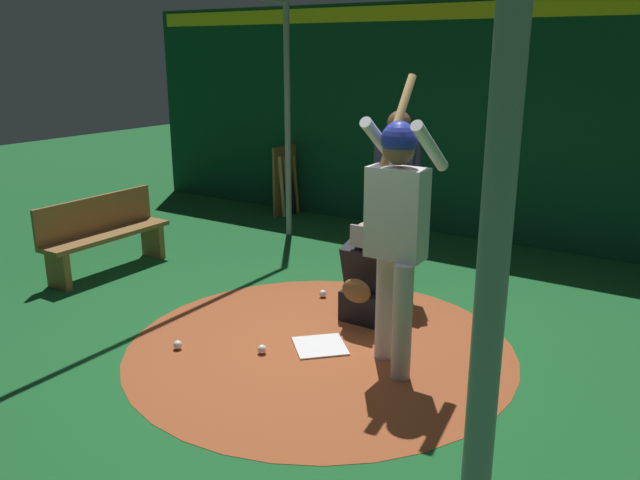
{
  "coord_description": "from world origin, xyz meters",
  "views": [
    {
      "loc": [
        4.19,
        2.72,
        2.42
      ],
      "look_at": [
        0.0,
        0.0,
        0.95
      ],
      "focal_mm": 36.22,
      "sensor_mm": 36.0,
      "label": 1
    }
  ],
  "objects_px": {
    "catcher": "(366,283)",
    "baseball_2": "(178,345)",
    "batter": "(397,221)",
    "home_plate": "(320,346)",
    "bench": "(104,233)",
    "baseball_1": "(262,349)",
    "baseball_0": "(323,294)",
    "bat_rack": "(291,181)",
    "umpire": "(397,192)"
  },
  "relations": [
    {
      "from": "home_plate",
      "to": "umpire",
      "type": "distance_m",
      "value": 1.86
    },
    {
      "from": "catcher",
      "to": "baseball_2",
      "type": "distance_m",
      "value": 1.76
    },
    {
      "from": "bench",
      "to": "catcher",
      "type": "bearing_deg",
      "value": 96.49
    },
    {
      "from": "baseball_0",
      "to": "baseball_2",
      "type": "relative_size",
      "value": 1.0
    },
    {
      "from": "bench",
      "to": "baseball_2",
      "type": "xyz_separation_m",
      "value": [
        1.04,
        2.15,
        -0.4
      ]
    },
    {
      "from": "baseball_0",
      "to": "baseball_2",
      "type": "height_order",
      "value": "same"
    },
    {
      "from": "baseball_2",
      "to": "bench",
      "type": "bearing_deg",
      "value": -115.75
    },
    {
      "from": "catcher",
      "to": "baseball_0",
      "type": "height_order",
      "value": "catcher"
    },
    {
      "from": "bat_rack",
      "to": "bench",
      "type": "relative_size",
      "value": 0.67
    },
    {
      "from": "baseball_2",
      "to": "batter",
      "type": "bearing_deg",
      "value": 113.4
    },
    {
      "from": "home_plate",
      "to": "catcher",
      "type": "bearing_deg",
      "value": 176.56
    },
    {
      "from": "home_plate",
      "to": "baseball_0",
      "type": "xyz_separation_m",
      "value": [
        -0.98,
        -0.6,
        0.03
      ]
    },
    {
      "from": "umpire",
      "to": "batter",
      "type": "bearing_deg",
      "value": 26.28
    },
    {
      "from": "bat_rack",
      "to": "catcher",
      "type": "bearing_deg",
      "value": 44.69
    },
    {
      "from": "baseball_0",
      "to": "umpire",
      "type": "bearing_deg",
      "value": 137.51
    },
    {
      "from": "catcher",
      "to": "home_plate",
      "type": "bearing_deg",
      "value": -3.44
    },
    {
      "from": "home_plate",
      "to": "bench",
      "type": "height_order",
      "value": "bench"
    },
    {
      "from": "batter",
      "to": "baseball_2",
      "type": "distance_m",
      "value": 2.14
    },
    {
      "from": "umpire",
      "to": "bench",
      "type": "bearing_deg",
      "value": -68.68
    },
    {
      "from": "baseball_0",
      "to": "batter",
      "type": "bearing_deg",
      "value": 53.03
    },
    {
      "from": "catcher",
      "to": "umpire",
      "type": "bearing_deg",
      "value": -171.49
    },
    {
      "from": "baseball_0",
      "to": "home_plate",
      "type": "bearing_deg",
      "value": 31.5
    },
    {
      "from": "home_plate",
      "to": "catcher",
      "type": "relative_size",
      "value": 0.44
    },
    {
      "from": "batter",
      "to": "baseball_0",
      "type": "relative_size",
      "value": 30.43
    },
    {
      "from": "batter",
      "to": "baseball_0",
      "type": "bearing_deg",
      "value": -126.97
    },
    {
      "from": "baseball_1",
      "to": "home_plate",
      "type": "bearing_deg",
      "value": 137.67
    },
    {
      "from": "baseball_1",
      "to": "baseball_0",
      "type": "bearing_deg",
      "value": -168.94
    },
    {
      "from": "catcher",
      "to": "bench",
      "type": "height_order",
      "value": "catcher"
    },
    {
      "from": "home_plate",
      "to": "bench",
      "type": "relative_size",
      "value": 0.27
    },
    {
      "from": "bat_rack",
      "to": "baseball_1",
      "type": "height_order",
      "value": "bat_rack"
    },
    {
      "from": "catcher",
      "to": "umpire",
      "type": "distance_m",
      "value": 1.08
    },
    {
      "from": "home_plate",
      "to": "baseball_1",
      "type": "distance_m",
      "value": 0.5
    },
    {
      "from": "catcher",
      "to": "baseball_0",
      "type": "xyz_separation_m",
      "value": [
        -0.27,
        -0.64,
        -0.33
      ]
    },
    {
      "from": "home_plate",
      "to": "batter",
      "type": "height_order",
      "value": "batter"
    },
    {
      "from": "baseball_1",
      "to": "baseball_2",
      "type": "relative_size",
      "value": 1.0
    },
    {
      "from": "bat_rack",
      "to": "baseball_0",
      "type": "relative_size",
      "value": 14.2
    },
    {
      "from": "baseball_1",
      "to": "bench",
      "type": "bearing_deg",
      "value": -104.37
    },
    {
      "from": "catcher",
      "to": "bench",
      "type": "xyz_separation_m",
      "value": [
        0.36,
        -3.18,
        0.07
      ]
    },
    {
      "from": "batter",
      "to": "baseball_0",
      "type": "height_order",
      "value": "batter"
    },
    {
      "from": "batter",
      "to": "umpire",
      "type": "bearing_deg",
      "value": -153.72
    },
    {
      "from": "baseball_2",
      "to": "umpire",
      "type": "bearing_deg",
      "value": 158.03
    },
    {
      "from": "home_plate",
      "to": "umpire",
      "type": "bearing_deg",
      "value": -176.97
    },
    {
      "from": "umpire",
      "to": "baseball_0",
      "type": "xyz_separation_m",
      "value": [
        0.56,
        -0.52,
        -1.01
      ]
    },
    {
      "from": "bench",
      "to": "baseball_1",
      "type": "height_order",
      "value": "bench"
    },
    {
      "from": "catcher",
      "to": "bat_rack",
      "type": "distance_m",
      "value": 4.26
    },
    {
      "from": "home_plate",
      "to": "catcher",
      "type": "distance_m",
      "value": 0.8
    },
    {
      "from": "home_plate",
      "to": "batter",
      "type": "distance_m",
      "value": 1.36
    },
    {
      "from": "batter",
      "to": "umpire",
      "type": "height_order",
      "value": "batter"
    },
    {
      "from": "bat_rack",
      "to": "baseball_1",
      "type": "xyz_separation_m",
      "value": [
        4.11,
        2.62,
        -0.45
      ]
    },
    {
      "from": "catcher",
      "to": "bench",
      "type": "distance_m",
      "value": 3.2
    }
  ]
}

